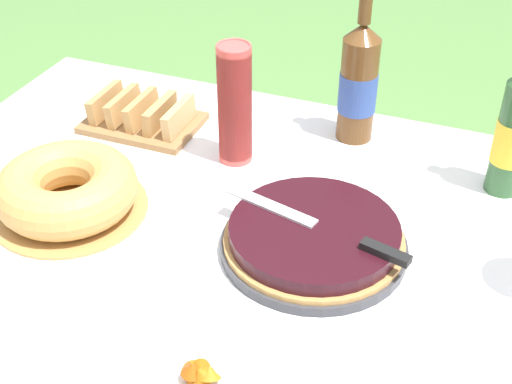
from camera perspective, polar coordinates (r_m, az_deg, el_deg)
The scene contains 9 objects.
garden_table at distance 1.39m, azimuth -1.87°, elevation -5.75°, with size 1.46×1.10×0.71m.
tablecloth at distance 1.35m, azimuth -1.91°, elevation -4.05°, with size 1.47×1.11×0.10m.
berry_tart at distance 1.30m, azimuth 4.65°, elevation -3.75°, with size 0.34×0.34×0.06m.
serving_knife at distance 1.26m, azimuth 5.86°, elevation -3.00°, with size 0.37×0.12×0.01m.
bundt_cake at distance 1.43m, azimuth -14.89°, elevation 0.19°, with size 0.31×0.31×0.10m.
cup_stack at distance 1.49m, azimuth -1.71°, elevation 6.98°, with size 0.07×0.07×0.27m.
cider_bottle_amber at distance 1.59m, azimuth 8.19°, elevation 8.63°, with size 0.08×0.08×0.35m.
snack_plate_near at distance 1.09m, azimuth -5.00°, elevation -14.66°, with size 0.21×0.21×0.05m.
bread_board at distance 1.69m, azimuth -9.08°, elevation 6.00°, with size 0.26×0.18×0.07m.
Camera 1 is at (0.42, -0.95, 1.56)m, focal length 50.00 mm.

